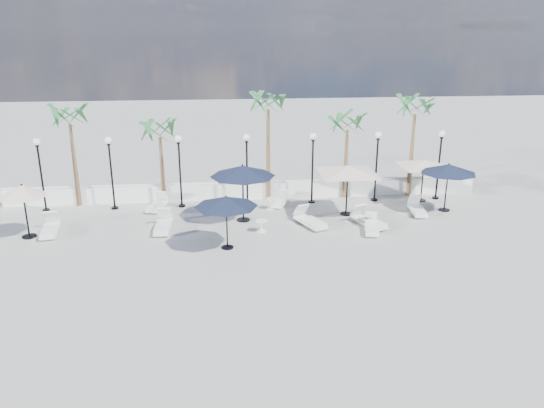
{
  "coord_description": "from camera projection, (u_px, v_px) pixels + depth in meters",
  "views": [
    {
      "loc": [
        -1.33,
        -20.58,
        9.14
      ],
      "look_at": [
        0.89,
        2.02,
        1.5
      ],
      "focal_mm": 35.0,
      "sensor_mm": 36.0,
      "label": 1
    }
  ],
  "objects": [
    {
      "name": "ground",
      "position": [
        256.0,
        253.0,
        22.45
      ],
      "size": [
        100.0,
        100.0,
        0.0
      ],
      "primitive_type": "plane",
      "color": "#9B9B96",
      "rests_on": "ground"
    },
    {
      "name": "lounger_5",
      "position": [
        368.0,
        220.0,
        25.46
      ],
      "size": [
        1.5,
        2.2,
        0.79
      ],
      "rotation": [
        0.0,
        0.0,
        0.44
      ],
      "color": "white",
      "rests_on": "ground"
    },
    {
      "name": "lamppost_2",
      "position": [
        179.0,
        161.0,
        27.46
      ],
      "size": [
        0.36,
        0.36,
        3.84
      ],
      "color": "black",
      "rests_on": "ground"
    },
    {
      "name": "lamppost_1",
      "position": [
        110.0,
        163.0,
        27.13
      ],
      "size": [
        0.36,
        0.36,
        3.84
      ],
      "color": "black",
      "rests_on": "ground"
    },
    {
      "name": "parasol_navy_mid",
      "position": [
        243.0,
        171.0,
        25.44
      ],
      "size": [
        3.2,
        3.2,
        2.87
      ],
      "color": "black",
      "rests_on": "ground"
    },
    {
      "name": "lounger_2",
      "position": [
        50.0,
        228.0,
        24.48
      ],
      "size": [
        0.99,
        2.18,
        0.79
      ],
      "rotation": [
        0.0,
        0.0,
        0.15
      ],
      "color": "white",
      "rests_on": "ground"
    },
    {
      "name": "lounger_3",
      "position": [
        281.0,
        201.0,
        28.41
      ],
      "size": [
        1.11,
        1.76,
        0.63
      ],
      "rotation": [
        0.0,
        0.0,
        -0.37
      ],
      "color": "white",
      "rests_on": "ground"
    },
    {
      "name": "lounger_6",
      "position": [
        371.0,
        227.0,
        24.76
      ],
      "size": [
        0.96,
        1.94,
        0.7
      ],
      "rotation": [
        0.0,
        0.0,
        -0.2
      ],
      "color": "white",
      "rests_on": "ground"
    },
    {
      "name": "side_table_1",
      "position": [
        271.0,
        203.0,
        27.8
      ],
      "size": [
        0.57,
        0.57,
        0.56
      ],
      "color": "white",
      "rests_on": "ground"
    },
    {
      "name": "parasol_navy_left",
      "position": [
        226.0,
        202.0,
        22.31
      ],
      "size": [
        2.71,
        2.71,
        2.4
      ],
      "color": "black",
      "rests_on": "ground"
    },
    {
      "name": "lamppost_0",
      "position": [
        40.0,
        164.0,
        26.81
      ],
      "size": [
        0.36,
        0.36,
        3.84
      ],
      "color": "black",
      "rests_on": "ground"
    },
    {
      "name": "palm_2",
      "position": [
        268.0,
        107.0,
        27.81
      ],
      "size": [
        2.6,
        2.6,
        6.1
      ],
      "color": "brown",
      "rests_on": "ground"
    },
    {
      "name": "palm_0",
      "position": [
        69.0,
        121.0,
        27.05
      ],
      "size": [
        2.6,
        2.6,
        5.5
      ],
      "color": "brown",
      "rests_on": "ground"
    },
    {
      "name": "balustrade",
      "position": [
        246.0,
        191.0,
        29.37
      ],
      "size": [
        26.0,
        0.3,
        1.01
      ],
      "color": "white",
      "rests_on": "ground"
    },
    {
      "name": "lamppost_3",
      "position": [
        247.0,
        160.0,
        27.78
      ],
      "size": [
        0.36,
        0.36,
        3.84
      ],
      "color": "black",
      "rests_on": "ground"
    },
    {
      "name": "lounger_7",
      "position": [
        417.0,
        209.0,
        27.13
      ],
      "size": [
        0.84,
        1.98,
        0.72
      ],
      "rotation": [
        0.0,
        0.0,
        -0.12
      ],
      "color": "white",
      "rests_on": "ground"
    },
    {
      "name": "parasol_navy_right",
      "position": [
        448.0,
        169.0,
        26.95
      ],
      "size": [
        2.84,
        2.84,
        2.55
      ],
      "color": "black",
      "rests_on": "ground"
    },
    {
      "name": "parasol_cream_sq_a",
      "position": [
        348.0,
        166.0,
        26.26
      ],
      "size": [
        5.62,
        5.62,
        2.76
      ],
      "color": "black",
      "rests_on": "ground"
    },
    {
      "name": "lamppost_4",
      "position": [
        313.0,
        158.0,
        28.11
      ],
      "size": [
        0.36,
        0.36,
        3.84
      ],
      "color": "black",
      "rests_on": "ground"
    },
    {
      "name": "side_table_2",
      "position": [
        262.0,
        225.0,
        24.72
      ],
      "size": [
        0.56,
        0.56,
        0.55
      ],
      "color": "white",
      "rests_on": "ground"
    },
    {
      "name": "lounger_1",
      "position": [
        163.0,
        225.0,
        24.9
      ],
      "size": [
        0.72,
        2.15,
        0.8
      ],
      "rotation": [
        0.0,
        0.0,
        -0.01
      ],
      "color": "white",
      "rests_on": "ground"
    },
    {
      "name": "palm_4",
      "position": [
        415.0,
        112.0,
        28.68
      ],
      "size": [
        2.6,
        2.6,
        5.7
      ],
      "color": "brown",
      "rests_on": "ground"
    },
    {
      "name": "lamppost_5",
      "position": [
        377.0,
        156.0,
        28.43
      ],
      "size": [
        0.36,
        0.36,
        3.84
      ],
      "color": "black",
      "rests_on": "ground"
    },
    {
      "name": "lounger_4",
      "position": [
        310.0,
        220.0,
        25.48
      ],
      "size": [
        1.47,
        2.2,
        0.79
      ],
      "rotation": [
        0.0,
        0.0,
        0.42
      ],
      "color": "white",
      "rests_on": "ground"
    },
    {
      "name": "palm_1",
      "position": [
        160.0,
        134.0,
        27.72
      ],
      "size": [
        2.6,
        2.6,
        4.7
      ],
      "color": "brown",
      "rests_on": "ground"
    },
    {
      "name": "parasol_cream_sq_b",
      "position": [
        424.0,
        160.0,
        28.44
      ],
      "size": [
        4.99,
        4.99,
        2.5
      ],
      "color": "black",
      "rests_on": "ground"
    },
    {
      "name": "palm_3",
      "position": [
        347.0,
        127.0,
        28.58
      ],
      "size": [
        2.6,
        2.6,
        4.9
      ],
      "color": "brown",
      "rests_on": "ground"
    },
    {
      "name": "lounger_0",
      "position": [
        157.0,
        205.0,
        27.8
      ],
      "size": [
        1.08,
        1.98,
        0.71
      ],
      "rotation": [
        0.0,
        0.0,
        -0.26
      ],
      "color": "white",
      "rests_on": "ground"
    },
    {
      "name": "lamppost_6",
      "position": [
        440.0,
        155.0,
        28.76
      ],
      "size": [
        0.36,
        0.36,
        3.84
      ],
      "color": "black",
      "rests_on": "ground"
    },
    {
      "name": "parasol_cream_small",
      "position": [
        23.0,
        192.0,
        23.48
      ],
      "size": [
        2.07,
        2.07,
        2.54
      ],
      "color": "black",
      "rests_on": "ground"
    }
  ]
}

